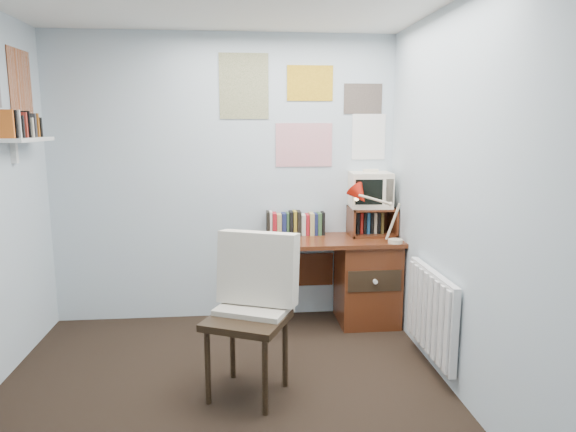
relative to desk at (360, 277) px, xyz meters
name	(u,v)px	position (x,y,z in m)	size (l,w,h in m)	color
ground	(222,423)	(-1.17, -1.48, -0.41)	(3.50, 3.50, 0.00)	black
back_wall	(225,180)	(-1.17, 0.27, 0.84)	(3.00, 0.02, 2.50)	silver
right_wall	(481,209)	(0.33, -1.48, 0.84)	(0.02, 3.50, 2.50)	silver
desk	(360,277)	(0.00, 0.00, 0.00)	(1.20, 0.55, 0.76)	#572714
desk_chair	(247,320)	(-1.01, -1.17, 0.10)	(0.52, 0.49, 1.01)	black
desk_lamp	(396,217)	(0.23, -0.22, 0.57)	(0.30, 0.26, 0.43)	red
tv_riser	(372,221)	(0.12, 0.11, 0.48)	(0.40, 0.30, 0.25)	#572714
crt_tv	(370,188)	(0.10, 0.13, 0.77)	(0.35, 0.33, 0.33)	#F1E4C9
book_row	(300,223)	(-0.51, 0.18, 0.46)	(0.60, 0.14, 0.22)	#572714
radiator	(432,312)	(0.29, -0.93, 0.01)	(0.09, 0.80, 0.60)	white
wall_shelf	(25,140)	(-2.57, -0.38, 1.21)	(0.20, 0.62, 0.24)	white
posters_back	(304,110)	(-0.47, 0.26, 1.44)	(1.20, 0.01, 0.90)	white
posters_left	(6,85)	(-2.67, -0.38, 1.59)	(0.01, 0.70, 0.60)	white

